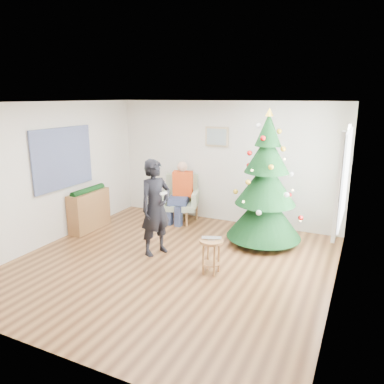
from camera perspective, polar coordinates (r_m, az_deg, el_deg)
The scene contains 19 objects.
floor at distance 6.30m, azimuth -3.22°, elevation -10.89°, with size 5.00×5.00×0.00m, color brown.
ceiling at distance 5.70m, azimuth -3.60°, elevation 13.49°, with size 5.00×5.00×0.00m, color white.
wall_back at distance 8.10m, azimuth 5.14°, elevation 4.47°, with size 5.00×5.00×0.00m, color silver.
wall_front at distance 3.96m, azimuth -21.17°, elevation -7.14°, with size 5.00×5.00×0.00m, color silver.
wall_left at distance 7.37m, azimuth -20.72°, elevation 2.61°, with size 5.00×5.00×0.00m, color silver.
wall_right at distance 5.18m, azimuth 21.65°, elevation -2.17°, with size 5.00×5.00×0.00m, color silver.
window_panel at distance 6.11m, azimuth 22.25°, elevation 2.11°, with size 0.04×1.30×1.40m, color white.
curtains at distance 6.11m, azimuth 21.97°, elevation 2.14°, with size 0.05×1.75×1.50m.
christmas_tree at distance 6.93m, azimuth 11.17°, elevation 1.08°, with size 1.38×1.38×2.50m.
stool at distance 5.88m, azimuth 2.94°, elevation -9.75°, with size 0.37×0.37×0.55m.
laptop at distance 5.77m, azimuth 2.97°, elevation -7.19°, with size 0.30×0.20×0.02m, color silver.
armchair at distance 8.26m, azimuth -1.77°, elevation -1.90°, with size 0.91×0.88×1.01m.
seated_person at distance 8.12m, azimuth -1.83°, elevation 0.07°, with size 0.52×0.68×1.32m.
standing_man at distance 6.44m, azimuth -5.57°, elevation -2.37°, with size 0.61×0.40×1.67m, color black.
game_controller at distance 6.25m, azimuth -4.37°, elevation -0.20°, with size 0.04×0.13×0.04m, color white.
console at distance 8.01m, azimuth -15.38°, elevation -2.73°, with size 0.30×1.00×0.80m, color brown.
garland at distance 7.90m, azimuth -15.58°, elevation 0.19°, with size 0.14×0.14×0.90m, color black.
tapestry at distance 7.51m, azimuth -19.04°, elevation 4.90°, with size 0.03×1.50×1.15m, color black.
framed_picture at distance 8.06m, azimuth 3.79°, elevation 8.40°, with size 0.52×0.05×0.42m.
Camera 1 is at (2.75, -4.99, 2.69)m, focal length 35.00 mm.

